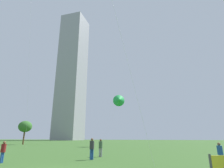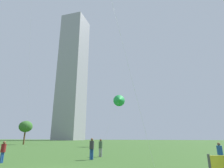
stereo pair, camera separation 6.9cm
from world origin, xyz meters
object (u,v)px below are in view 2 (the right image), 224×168
person_standing_3 (3,150)px  park_tree_0 (26,127)px  kite_flying_4 (119,100)px  distant_highrise_0 (73,74)px  person_standing_4 (92,147)px  person_standing_1 (220,153)px  person_standing_2 (101,146)px

person_standing_3 → park_tree_0: (-24.12, 31.46, 3.81)m
kite_flying_4 → distant_highrise_0: (-52.66, 76.98, 37.65)m
person_standing_3 → kite_flying_4: size_ratio=0.14×
person_standing_3 → distant_highrise_0: bearing=21.5°
distant_highrise_0 → person_standing_4: bearing=-59.3°
person_standing_1 → person_standing_3: size_ratio=0.97×
person_standing_1 → person_standing_4: size_ratio=0.85×
person_standing_2 → person_standing_4: bearing=-109.7°
person_standing_1 → distant_highrise_0: 131.30m
person_standing_1 → park_tree_0: (-40.05, 29.38, 3.84)m
person_standing_1 → person_standing_4: bearing=117.6°
person_standing_3 → person_standing_4: 7.07m
park_tree_0 → distant_highrise_0: bearing=108.8°
kite_flying_4 → person_standing_4: bearing=-83.7°
person_standing_3 → park_tree_0: size_ratio=0.26×
person_standing_1 → person_standing_2: size_ratio=0.90×
kite_flying_4 → distant_highrise_0: size_ratio=0.12×
person_standing_4 → park_tree_0: size_ratio=0.29×
person_standing_1 → person_standing_2: 10.75m
person_standing_3 → distant_highrise_0: 125.87m
person_standing_1 → kite_flying_4: kite_flying_4 is taller
person_standing_3 → person_standing_2: bearing=-47.6°
park_tree_0 → person_standing_4: bearing=-42.6°
kite_flying_4 → distant_highrise_0: distant_highrise_0 is taller
person_standing_2 → park_tree_0: size_ratio=0.27×
kite_flying_4 → park_tree_0: size_ratio=1.87×
person_standing_4 → kite_flying_4: bearing=47.1°
person_standing_1 → park_tree_0: park_tree_0 is taller
park_tree_0 → distant_highrise_0: size_ratio=0.07×
kite_flying_4 → park_tree_0: (-27.37, 2.69, -5.67)m
person_standing_2 → distant_highrise_0: size_ratio=0.02×
distant_highrise_0 → person_standing_3: bearing=-62.8°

